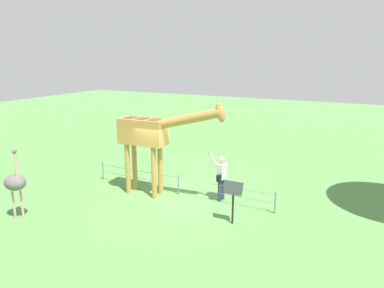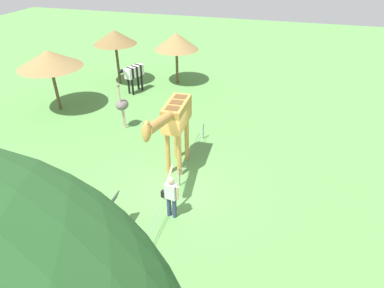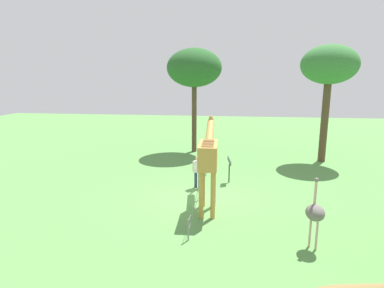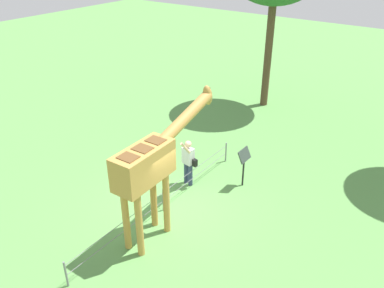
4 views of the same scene
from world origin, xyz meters
TOP-DOWN VIEW (x-y plane):
  - ground_plane at (0.00, 0.00)m, footprint 60.00×60.00m
  - giraffe at (-0.83, -0.36)m, footprint 3.97×0.75m
  - visitor at (1.55, 0.30)m, footprint 0.64×0.59m
  - ostrich at (-3.48, -3.83)m, footprint 0.70×0.56m
  - tree_east at (7.42, -6.90)m, footprint 3.33×3.33m
  - tree_northeast at (9.11, 1.39)m, footprint 3.73×3.73m
  - info_sign at (2.53, -1.17)m, footprint 0.56×0.21m
  - wire_fence at (0.00, 0.07)m, footprint 7.05×0.05m

SIDE VIEW (x-z plane):
  - ground_plane at x=0.00m, z-range 0.00..0.00m
  - wire_fence at x=0.00m, z-range 0.03..0.78m
  - visitor at x=1.55m, z-range 0.03..1.77m
  - info_sign at x=2.53m, z-range 0.29..1.61m
  - ostrich at x=-3.48m, z-range 0.05..2.30m
  - giraffe at x=-0.83m, z-range 0.46..3.99m
  - tree_northeast at x=9.11m, z-range 2.21..9.34m
  - tree_east at x=7.42m, z-range 2.26..9.37m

